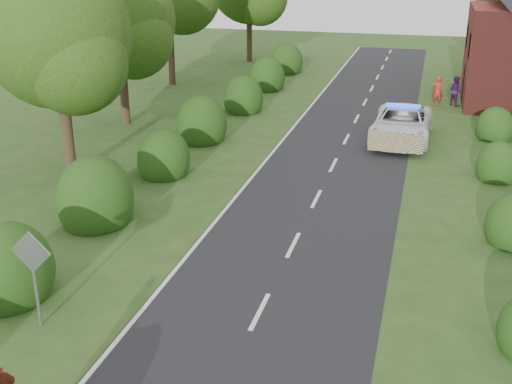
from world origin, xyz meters
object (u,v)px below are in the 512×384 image
(road_sign, at_px, (33,265))
(pedestrian_red, at_px, (438,91))
(police_van, at_px, (402,124))
(pedestrian_purple, at_px, (455,91))

(road_sign, bearing_deg, pedestrian_red, 70.94)
(police_van, height_order, pedestrian_red, police_van)
(pedestrian_red, relative_size, pedestrian_purple, 1.01)
(police_van, height_order, pedestrian_purple, police_van)
(police_van, relative_size, pedestrian_red, 3.40)
(road_sign, relative_size, police_van, 0.43)
(pedestrian_red, bearing_deg, pedestrian_purple, -153.03)
(police_van, bearing_deg, pedestrian_purple, 74.10)
(road_sign, height_order, pedestrian_red, road_sign)
(pedestrian_red, xyz_separation_m, pedestrian_purple, (0.98, 0.40, -0.01))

